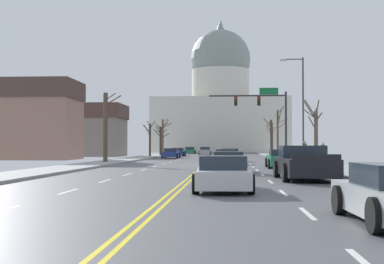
# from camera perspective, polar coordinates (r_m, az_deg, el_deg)

# --- Properties ---
(ground) EXTENTS (20.00, 180.00, 0.20)m
(ground) POSITION_cam_1_polar(r_m,az_deg,el_deg) (41.45, 1.46, -3.50)
(ground) COLOR #4F4F54
(signal_gantry) EXTENTS (7.91, 0.41, 7.25)m
(signal_gantry) POSITION_cam_1_polar(r_m,az_deg,el_deg) (54.91, 7.74, 2.51)
(signal_gantry) COLOR #28282D
(signal_gantry) RESTS_ON ground
(street_lamp_right) EXTENTS (2.06, 0.24, 8.97)m
(street_lamp_right) POSITION_cam_1_polar(r_m,az_deg,el_deg) (47.10, 11.48, 3.26)
(street_lamp_right) COLOR #333338
(street_lamp_right) RESTS_ON ground
(capitol_building) EXTENTS (30.37, 19.13, 30.69)m
(capitol_building) POSITION_cam_1_polar(r_m,az_deg,el_deg) (123.78, 3.06, 2.89)
(capitol_building) COLOR beige
(capitol_building) RESTS_ON ground
(sedan_near_00) EXTENTS (2.07, 4.31, 1.22)m
(sedan_near_00) POSITION_cam_1_polar(r_m,az_deg,el_deg) (50.34, 4.07, -2.51)
(sedan_near_00) COLOR #B71414
(sedan_near_00) RESTS_ON ground
(sedan_near_01) EXTENTS (2.05, 4.25, 1.20)m
(sedan_near_01) POSITION_cam_1_polar(r_m,az_deg,el_deg) (43.77, 3.63, -2.68)
(sedan_near_01) COLOR navy
(sedan_near_01) RESTS_ON ground
(sedan_near_02) EXTENTS (2.01, 4.71, 1.25)m
(sedan_near_02) POSITION_cam_1_polar(r_m,az_deg,el_deg) (36.50, 9.50, -2.87)
(sedan_near_02) COLOR #1E7247
(sedan_near_02) RESTS_ON ground
(sedan_near_03) EXTENTS (2.09, 4.74, 1.17)m
(sedan_near_03) POSITION_cam_1_polar(r_m,az_deg,el_deg) (29.69, 4.00, -3.28)
(sedan_near_03) COLOR #1E7247
(sedan_near_03) RESTS_ON ground
(pickup_truck_near_04) EXTENTS (2.47, 5.54, 1.51)m
(pickup_truck_near_04) POSITION_cam_1_polar(r_m,az_deg,el_deg) (24.28, 11.89, -3.35)
(pickup_truck_near_04) COLOR black
(pickup_truck_near_04) RESTS_ON ground
(sedan_near_05) EXTENTS (2.01, 4.39, 1.17)m
(sedan_near_05) POSITION_cam_1_polar(r_m,az_deg,el_deg) (17.94, 3.29, -4.54)
(sedan_near_05) COLOR silver
(sedan_near_05) RESTS_ON ground
(sedan_oncoming_00) EXTENTS (2.00, 4.59, 1.17)m
(sedan_oncoming_00) POSITION_cam_1_polar(r_m,az_deg,el_deg) (64.23, -2.25, -2.30)
(sedan_oncoming_00) COLOR navy
(sedan_oncoming_00) RESTS_ON ground
(sedan_oncoming_01) EXTENTS (1.97, 4.43, 1.17)m
(sedan_oncoming_01) POSITION_cam_1_polar(r_m,az_deg,el_deg) (75.77, -1.50, -2.16)
(sedan_oncoming_01) COLOR navy
(sedan_oncoming_01) RESTS_ON ground
(sedan_oncoming_02) EXTENTS (2.03, 4.51, 1.27)m
(sedan_oncoming_02) POSITION_cam_1_polar(r_m,az_deg,el_deg) (86.17, 1.40, -2.04)
(sedan_oncoming_02) COLOR #9EA3A8
(sedan_oncoming_02) RESTS_ON ground
(sedan_oncoming_03) EXTENTS (2.17, 4.47, 1.22)m
(sedan_oncoming_03) POSITION_cam_1_polar(r_m,az_deg,el_deg) (97.17, -0.23, -1.99)
(sedan_oncoming_03) COLOR #1E7247
(sedan_oncoming_03) RESTS_ON ground
(flank_building_00) EXTENTS (12.27, 7.88, 7.10)m
(flank_building_00) POSITION_cam_1_polar(r_m,az_deg,el_deg) (74.79, -11.88, 0.20)
(flank_building_00) COLOR slate
(flank_building_00) RESTS_ON ground
(flank_building_01) EXTENTS (8.72, 7.14, 8.44)m
(flank_building_01) POSITION_cam_1_polar(r_m,az_deg,el_deg) (59.53, -16.22, 1.29)
(flank_building_01) COLOR #8C6656
(flank_building_01) RESTS_ON ground
(bare_tree_00) EXTENTS (1.40, 1.61, 5.21)m
(bare_tree_00) POSITION_cam_1_polar(r_m,az_deg,el_deg) (75.19, 8.48, -0.74)
(bare_tree_00) COLOR #423328
(bare_tree_00) RESTS_ON ground
(bare_tree_01) EXTENTS (1.61, 1.01, 5.80)m
(bare_tree_01) POSITION_cam_1_polar(r_m,az_deg,el_deg) (45.47, -9.18, 0.66)
(bare_tree_01) COLOR #4C3D2D
(bare_tree_01) RESTS_ON ground
(bare_tree_02) EXTENTS (1.65, 1.57, 5.50)m
(bare_tree_02) POSITION_cam_1_polar(r_m,az_deg,el_deg) (87.30, 8.45, -0.47)
(bare_tree_02) COLOR #423328
(bare_tree_02) RESTS_ON ground
(bare_tree_03) EXTENTS (2.30, 1.59, 5.91)m
(bare_tree_03) POSITION_cam_1_polar(r_m,az_deg,el_deg) (87.36, -3.13, -0.36)
(bare_tree_03) COLOR brown
(bare_tree_03) RESTS_ON ground
(bare_tree_04) EXTENTS (1.47, 1.70, 5.11)m
(bare_tree_04) POSITION_cam_1_polar(r_m,az_deg,el_deg) (44.18, 13.04, -0.05)
(bare_tree_04) COLOR brown
(bare_tree_04) RESTS_ON ground
(bare_tree_05) EXTENTS (1.56, 2.38, 4.58)m
(bare_tree_05) POSITION_cam_1_polar(r_m,az_deg,el_deg) (68.50, -4.53, -0.64)
(bare_tree_05) COLOR #423328
(bare_tree_05) RESTS_ON ground
(bare_tree_06) EXTENTS (1.39, 2.67, 6.42)m
(bare_tree_06) POSITION_cam_1_polar(r_m,az_deg,el_deg) (69.15, 9.16, 0.20)
(bare_tree_06) COLOR #4C3D2D
(bare_tree_06) RESTS_ON ground
(bare_tree_07) EXTENTS (2.68, 1.85, 4.65)m
(bare_tree_07) POSITION_cam_1_polar(r_m,az_deg,el_deg) (76.85, -3.35, -0.76)
(bare_tree_07) COLOR #423328
(bare_tree_07) RESTS_ON ground
(pedestrian_00) EXTENTS (0.35, 0.34, 1.72)m
(pedestrian_00) POSITION_cam_1_polar(r_m,az_deg,el_deg) (42.81, 11.91, -1.97)
(pedestrian_00) COLOR #4C4238
(pedestrian_00) RESTS_ON ground
(pedestrian_01) EXTENTS (0.35, 0.34, 1.63)m
(pedestrian_01) POSITION_cam_1_polar(r_m,az_deg,el_deg) (41.58, 13.79, -2.04)
(pedestrian_01) COLOR #33333D
(pedestrian_01) RESTS_ON ground
(bicycle_parked) EXTENTS (0.12, 1.77, 0.85)m
(bicycle_parked) POSITION_cam_1_polar(r_m,az_deg,el_deg) (44.43, 11.72, -2.73)
(bicycle_parked) COLOR black
(bicycle_parked) RESTS_ON ground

